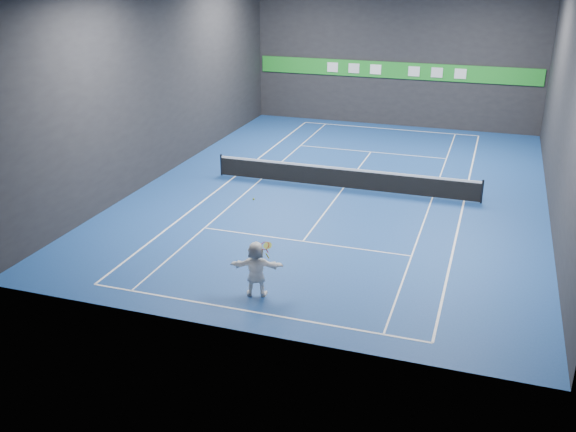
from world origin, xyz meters
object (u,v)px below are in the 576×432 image
(player, at_px, (256,269))
(tennis_racket, at_px, (265,247))
(tennis_net, at_px, (344,177))
(tennis_ball, at_px, (254,199))

(player, height_order, tennis_racket, tennis_racket)
(tennis_net, distance_m, tennis_racket, 10.85)
(tennis_ball, height_order, tennis_net, tennis_ball)
(tennis_ball, height_order, tennis_racket, tennis_ball)
(tennis_ball, xyz_separation_m, tennis_racket, (0.42, -0.15, -1.48))
(player, xyz_separation_m, tennis_racket, (0.31, 0.05, 0.77))
(player, relative_size, tennis_racket, 3.17)
(player, bearing_deg, tennis_ball, -74.23)
(tennis_net, bearing_deg, tennis_ball, -91.55)
(tennis_ball, relative_size, tennis_racket, 0.12)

